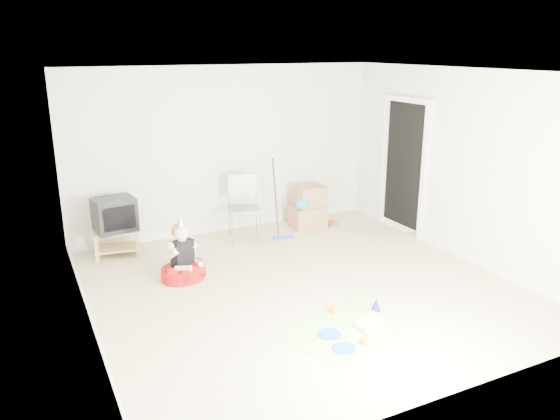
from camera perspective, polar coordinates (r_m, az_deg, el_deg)
name	(u,v)px	position (r m, az deg, el deg)	size (l,w,h in m)	color
ground	(301,286)	(6.86, 2.25, -7.99)	(5.00, 5.00, 0.00)	#C4B28D
doorway_recess	(405,168)	(8.81, 12.89, 4.27)	(0.02, 0.90, 2.05)	black
tv_stand	(117,240)	(8.07, -16.68, -3.04)	(0.67, 0.47, 0.38)	#AD874E
crt_tv	(115,214)	(7.95, -16.91, -0.43)	(0.54, 0.45, 0.47)	black
folding_chair	(244,209)	(8.28, -3.74, 0.12)	(0.56, 0.55, 1.03)	gray
cardboard_boxes	(308,208)	(8.92, 2.95, 0.23)	(0.57, 0.44, 0.69)	#A1724E
floor_mop	(283,223)	(8.39, 0.34, -1.35)	(0.32, 0.40, 1.21)	blue
book_pile	(331,223)	(9.15, 5.38, -1.40)	(0.21, 0.25, 0.05)	#277645
seated_woman	(183,265)	(7.11, -10.09, -5.67)	(0.78, 0.78, 0.86)	#A3110F
party_mat	(345,329)	(5.94, 6.76, -12.20)	(1.26, 0.92, 0.01)	#FB34A7
birthday_cake	(369,325)	(5.97, 9.29, -11.79)	(0.28, 0.23, 0.13)	white
blue_plate_near	(330,334)	(5.80, 5.21, -12.81)	(0.24, 0.24, 0.01)	blue
blue_plate_far	(344,348)	(5.58, 6.70, -14.17)	(0.24, 0.24, 0.01)	blue
orange_cup_near	(334,309)	(6.21, 5.71, -10.30)	(0.08, 0.08, 0.09)	orange
orange_cup_far	(365,340)	(5.66, 8.86, -13.32)	(0.08, 0.08, 0.09)	orange
blue_party_hat	(376,304)	(6.32, 10.02, -9.66)	(0.11, 0.11, 0.15)	#1B1FC1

